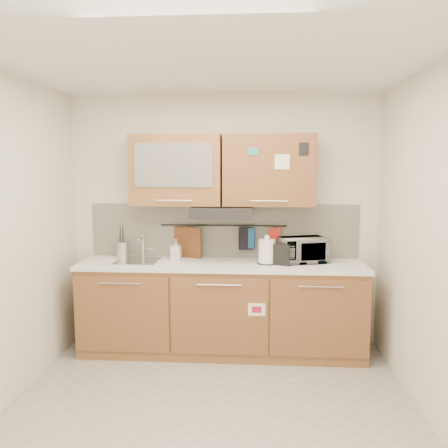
# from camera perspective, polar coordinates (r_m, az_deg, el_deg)

# --- Properties ---
(floor) EXTENTS (3.20, 3.20, 0.00)m
(floor) POSITION_cam_1_polar(r_m,az_deg,el_deg) (3.57, -1.83, -23.86)
(floor) COLOR #9E9993
(floor) RESTS_ON ground
(ceiling) EXTENTS (3.20, 3.20, 0.00)m
(ceiling) POSITION_cam_1_polar(r_m,az_deg,el_deg) (3.16, -2.03, 21.11)
(ceiling) COLOR white
(ceiling) RESTS_ON wall_back
(wall_back) EXTENTS (3.20, 0.00, 3.20)m
(wall_back) POSITION_cam_1_polar(r_m,az_deg,el_deg) (4.59, -0.06, 0.39)
(wall_back) COLOR silver
(wall_back) RESTS_ON ground
(wall_right) EXTENTS (0.00, 3.00, 3.00)m
(wall_right) POSITION_cam_1_polar(r_m,az_deg,el_deg) (3.35, 26.47, -2.85)
(wall_right) COLOR silver
(wall_right) RESTS_ON ground
(base_cabinet) EXTENTS (2.80, 0.64, 0.88)m
(base_cabinet) POSITION_cam_1_polar(r_m,az_deg,el_deg) (4.48, -0.33, -11.51)
(base_cabinet) COLOR #A46F3A
(base_cabinet) RESTS_ON floor
(countertop) EXTENTS (2.82, 0.62, 0.04)m
(countertop) POSITION_cam_1_polar(r_m,az_deg,el_deg) (4.35, -0.33, -5.33)
(countertop) COLOR white
(countertop) RESTS_ON base_cabinet
(backsplash) EXTENTS (2.80, 0.02, 0.56)m
(backsplash) POSITION_cam_1_polar(r_m,az_deg,el_deg) (4.59, -0.07, -0.87)
(backsplash) COLOR silver
(backsplash) RESTS_ON countertop
(upper_cabinets) EXTENTS (1.82, 0.37, 0.70)m
(upper_cabinets) POSITION_cam_1_polar(r_m,az_deg,el_deg) (4.38, -0.28, 7.03)
(upper_cabinets) COLOR #A46F3A
(upper_cabinets) RESTS_ON wall_back
(range_hood) EXTENTS (0.60, 0.46, 0.10)m
(range_hood) POSITION_cam_1_polar(r_m,az_deg,el_deg) (4.33, -0.28, 1.58)
(range_hood) COLOR black
(range_hood) RESTS_ON upper_cabinets
(sink) EXTENTS (0.42, 0.40, 0.26)m
(sink) POSITION_cam_1_polar(r_m,az_deg,el_deg) (4.50, -11.19, -4.72)
(sink) COLOR silver
(sink) RESTS_ON countertop
(utensil_rail) EXTENTS (1.30, 0.02, 0.02)m
(utensil_rail) POSITION_cam_1_polar(r_m,az_deg,el_deg) (4.54, -0.10, -0.18)
(utensil_rail) COLOR black
(utensil_rail) RESTS_ON backsplash
(utensil_crock) EXTENTS (0.17, 0.17, 0.34)m
(utensil_crock) POSITION_cam_1_polar(r_m,az_deg,el_deg) (4.68, -13.11, -3.27)
(utensil_crock) COLOR #AFB0B4
(utensil_crock) RESTS_ON countertop
(kettle) EXTENTS (0.21, 0.18, 0.29)m
(kettle) POSITION_cam_1_polar(r_m,az_deg,el_deg) (4.30, 5.62, -3.69)
(kettle) COLOR white
(kettle) RESTS_ON countertop
(toaster) EXTENTS (0.31, 0.24, 0.21)m
(toaster) POSITION_cam_1_polar(r_m,az_deg,el_deg) (4.31, 7.04, -3.78)
(toaster) COLOR black
(toaster) RESTS_ON countertop
(microwave) EXTENTS (0.51, 0.42, 0.25)m
(microwave) POSITION_cam_1_polar(r_m,az_deg,el_deg) (4.42, 10.27, -3.35)
(microwave) COLOR #999999
(microwave) RESTS_ON countertop
(soap_bottle) EXTENTS (0.10, 0.10, 0.21)m
(soap_bottle) POSITION_cam_1_polar(r_m,az_deg,el_deg) (4.48, -6.30, -3.34)
(soap_bottle) COLOR #999999
(soap_bottle) RESTS_ON countertop
(cutting_board) EXTENTS (0.33, 0.15, 0.42)m
(cutting_board) POSITION_cam_1_polar(r_m,az_deg,el_deg) (4.61, -4.93, -3.03)
(cutting_board) COLOR brown
(cutting_board) RESTS_ON utensil_rail
(oven_mitt) EXTENTS (0.13, 0.06, 0.21)m
(oven_mitt) POSITION_cam_1_polar(r_m,az_deg,el_deg) (4.54, 3.23, -1.82)
(oven_mitt) COLOR navy
(oven_mitt) RESTS_ON utensil_rail
(dark_pouch) EXTENTS (0.15, 0.08, 0.23)m
(dark_pouch) POSITION_cam_1_polar(r_m,az_deg,el_deg) (4.54, 2.90, -1.92)
(dark_pouch) COLOR black
(dark_pouch) RESTS_ON utensil_rail
(pot_holder) EXTENTS (0.12, 0.04, 0.15)m
(pot_holder) POSITION_cam_1_polar(r_m,az_deg,el_deg) (4.54, 6.61, -1.44)
(pot_holder) COLOR red
(pot_holder) RESTS_ON utensil_rail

